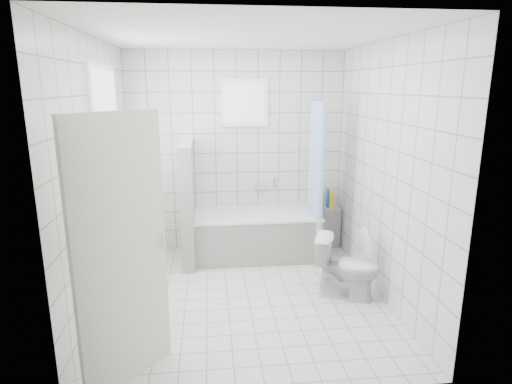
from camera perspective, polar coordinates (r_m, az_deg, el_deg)
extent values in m
plane|color=white|center=(4.63, -1.10, -13.82)|extent=(3.00, 3.00, 0.00)
plane|color=white|center=(4.12, -1.27, 20.11)|extent=(3.00, 3.00, 0.00)
cube|color=white|center=(5.66, -2.55, 5.22)|extent=(2.80, 0.02, 2.60)
cube|color=white|center=(2.75, 1.65, -4.25)|extent=(2.80, 0.02, 2.60)
cube|color=white|center=(4.30, -20.11, 1.58)|extent=(0.02, 3.00, 2.60)
cube|color=white|center=(4.53, 16.77, 2.44)|extent=(0.02, 3.00, 2.60)
cube|color=white|center=(4.53, -19.00, 6.12)|extent=(0.01, 0.90, 1.40)
cube|color=white|center=(5.56, -1.54, 11.80)|extent=(0.50, 0.01, 0.50)
cube|color=white|center=(4.67, -17.75, -2.88)|extent=(0.18, 1.02, 0.08)
cube|color=silver|center=(3.20, -17.40, -7.96)|extent=(0.54, 0.64, 2.00)
cube|color=white|center=(5.57, 0.06, -5.82)|extent=(1.56, 0.75, 0.55)
cube|color=white|center=(5.48, 0.06, -2.96)|extent=(1.58, 0.77, 0.03)
cube|color=white|center=(5.35, -9.03, -1.48)|extent=(0.15, 0.85, 1.50)
cube|color=white|center=(5.98, 9.05, -4.58)|extent=(0.40, 0.24, 0.55)
imported|color=white|center=(4.61, 12.03, -9.75)|extent=(0.74, 0.60, 0.66)
cylinder|color=silver|center=(5.35, 8.09, 12.12)|extent=(0.02, 0.80, 0.02)
cube|color=silver|center=(5.74, 0.68, 0.77)|extent=(0.18, 0.06, 0.06)
imported|color=silver|center=(4.62, -17.77, -1.35)|extent=(0.18, 0.18, 0.18)
imported|color=#2CC9C9|center=(4.43, -18.27, -2.04)|extent=(0.09, 0.09, 0.18)
imported|color=#FB617A|center=(4.30, -18.65, -1.81)|extent=(0.12, 0.13, 0.29)
cylinder|color=yellow|center=(5.81, 10.05, -0.97)|extent=(0.06, 0.06, 0.27)
cylinder|color=blue|center=(5.88, 9.64, -0.78)|extent=(0.06, 0.06, 0.27)
cylinder|color=#189241|center=(5.77, 8.78, -1.23)|extent=(0.06, 0.06, 0.23)
cylinder|color=red|center=(5.89, 8.54, -1.05)|extent=(0.06, 0.06, 0.20)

